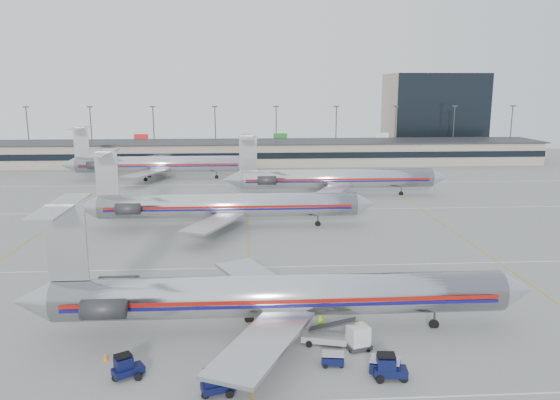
{
  "coord_description": "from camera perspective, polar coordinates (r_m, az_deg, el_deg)",
  "views": [
    {
      "loc": [
        -0.13,
        -50.79,
        20.6
      ],
      "look_at": [
        4.78,
        26.88,
        4.5
      ],
      "focal_mm": 35.0,
      "sensor_mm": 36.0,
      "label": 1
    }
  ],
  "objects": [
    {
      "name": "ramp_worker_near",
      "position": [
        48.25,
        4.27,
        -12.47
      ],
      "size": [
        0.76,
        0.63,
        1.77
      ],
      "primitive_type": "imported",
      "rotation": [
        0.0,
        0.0,
        0.38
      ],
      "color": "#A5F216",
      "rests_on": "ground"
    },
    {
      "name": "ground",
      "position": [
        54.81,
        -3.27,
        -10.41
      ],
      "size": [
        260.0,
        260.0,
        0.0
      ],
      "primitive_type": "plane",
      "color": "gray",
      "rests_on": "ground"
    },
    {
      "name": "cone_left",
      "position": [
        45.64,
        -17.78,
        -15.36
      ],
      "size": [
        0.51,
        0.51,
        0.55
      ],
      "primitive_type": "cone",
      "rotation": [
        0.0,
        0.0,
        0.35
      ],
      "color": "#FE6108",
      "rests_on": "ground"
    },
    {
      "name": "cart_inner",
      "position": [
        43.06,
        5.53,
        -16.19
      ],
      "size": [
        1.82,
        1.37,
        0.95
      ],
      "rotation": [
        0.0,
        0.0,
        -0.14
      ],
      "color": "black",
      "rests_on": "ground"
    },
    {
      "name": "distant_building",
      "position": [
        189.46,
        15.72,
        8.81
      ],
      "size": [
        30.0,
        20.0,
        25.0
      ],
      "primitive_type": "cube",
      "color": "tan",
      "rests_on": "ground"
    },
    {
      "name": "jet_foreground",
      "position": [
        46.81,
        -0.89,
        -9.92
      ],
      "size": [
        44.37,
        26.12,
        11.61
      ],
      "color": "silver",
      "rests_on": "ground"
    },
    {
      "name": "jet_back_row",
      "position": [
        127.56,
        -12.86,
        3.69
      ],
      "size": [
        44.05,
        27.1,
        12.05
      ],
      "color": "silver",
      "rests_on": "ground"
    },
    {
      "name": "ramp_worker_far",
      "position": [
        46.94,
        7.98,
        -13.26
      ],
      "size": [
        1.05,
        0.94,
        1.79
      ],
      "primitive_type": "imported",
      "rotation": [
        0.0,
        0.0,
        -0.37
      ],
      "color": "#8ED514",
      "rests_on": "ground"
    },
    {
      "name": "uld_container",
      "position": [
        45.43,
        8.16,
        -14.01
      ],
      "size": [
        2.23,
        2.03,
        1.96
      ],
      "rotation": [
        0.0,
        0.0,
        0.3
      ],
      "color": "#2D2D30",
      "rests_on": "ground"
    },
    {
      "name": "tug_right",
      "position": [
        41.64,
        11.26,
        -16.82
      ],
      "size": [
        2.5,
        1.43,
        1.94
      ],
      "rotation": [
        0.0,
        0.0,
        -0.1
      ],
      "color": "black",
      "rests_on": "ground"
    },
    {
      "name": "light_mast_row",
      "position": [
        163.24,
        -3.59,
        7.44
      ],
      "size": [
        163.6,
        0.4,
        15.28
      ],
      "color": "#38383D",
      "rests_on": "ground"
    },
    {
      "name": "jet_second_row",
      "position": [
        81.61,
        -5.99,
        -0.55
      ],
      "size": [
        44.62,
        26.27,
        11.68
      ],
      "color": "silver",
      "rests_on": "ground"
    },
    {
      "name": "tug_left",
      "position": [
        42.6,
        -15.78,
        -16.46
      ],
      "size": [
        2.45,
        2.09,
        1.79
      ],
      "rotation": [
        0.0,
        0.0,
        0.55
      ],
      "color": "black",
      "rests_on": "ground"
    },
    {
      "name": "terminal",
      "position": [
        149.79,
        -3.56,
        4.98
      ],
      "size": [
        162.0,
        17.0,
        6.25
      ],
      "color": "gray",
      "rests_on": "ground"
    },
    {
      "name": "belt_loader",
      "position": [
        46.12,
        4.78,
        -14.03
      ],
      "size": [
        4.51,
        2.24,
        2.31
      ],
      "rotation": [
        0.0,
        0.0,
        -0.26
      ],
      "color": "#989898",
      "rests_on": "ground"
    },
    {
      "name": "jet_third_row",
      "position": [
        105.18,
        5.48,
        2.25
      ],
      "size": [
        43.55,
        26.79,
        11.91
      ],
      "color": "silver",
      "rests_on": "ground"
    },
    {
      "name": "cart_outer",
      "position": [
        42.3,
        10.92,
        -16.7
      ],
      "size": [
        2.5,
        2.1,
        1.21
      ],
      "rotation": [
        0.0,
        0.0,
        -0.35
      ],
      "color": "black",
      "rests_on": "ground"
    },
    {
      "name": "cone_right",
      "position": [
        43.7,
        11.84,
        -16.22
      ],
      "size": [
        0.57,
        0.57,
        0.66
      ],
      "primitive_type": "cone",
      "rotation": [
        0.0,
        0.0,
        0.18
      ],
      "color": "#FE6108",
      "rests_on": "ground"
    },
    {
      "name": "apron_markings",
      "position": [
        64.19,
        -3.33,
        -7.04
      ],
      "size": [
        160.0,
        0.15,
        0.02
      ],
      "primitive_type": "cube",
      "color": "silver",
      "rests_on": "ground"
    },
    {
      "name": "tug_center",
      "position": [
        39.45,
        -6.73,
        -18.47
      ],
      "size": [
        2.47,
        1.72,
        1.83
      ],
      "rotation": [
        0.0,
        0.0,
        0.29
      ],
      "color": "black",
      "rests_on": "ground"
    }
  ]
}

